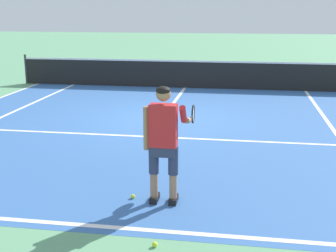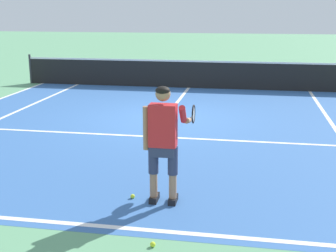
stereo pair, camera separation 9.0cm
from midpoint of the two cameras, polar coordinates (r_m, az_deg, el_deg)
ground_plane at (r=11.65m, az=-1.02°, el=0.88°), size 80.00×80.00×0.00m
court_inner_surface at (r=11.07m, az=-1.59°, el=0.16°), size 10.98×11.07×0.00m
line_baseline at (r=6.22m, az=-11.09°, el=-11.96°), size 10.98×0.10×0.01m
line_service at (r=10.06m, az=-2.73°, el=-1.32°), size 8.23×0.10×0.01m
line_centre_service at (r=13.12m, az=0.17°, el=2.45°), size 0.10×6.40×0.01m
line_singles_right at (r=11.08m, az=19.81°, el=-0.70°), size 0.10×10.67×0.01m
tennis_net at (r=16.15m, az=1.99°, el=6.51°), size 11.96×0.08×1.07m
tennis_player at (r=6.43m, az=-0.87°, el=-1.35°), size 0.63×1.11×1.71m
tennis_ball_near_feet at (r=5.60m, az=-2.13°, el=-14.49°), size 0.07×0.07×0.07m
tennis_ball_by_baseline at (r=6.90m, az=-4.77°, el=-8.72°), size 0.07×0.07×0.07m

